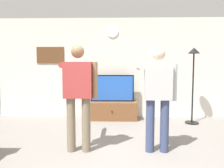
% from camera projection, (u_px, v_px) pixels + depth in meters
% --- Properties ---
extents(ground_plane, '(8.40, 8.40, 0.00)m').
position_uv_depth(ground_plane, '(111.00, 165.00, 2.92)').
color(ground_plane, gray).
extents(back_wall, '(6.40, 0.10, 2.70)m').
position_uv_depth(back_wall, '(114.00, 68.00, 5.75)').
color(back_wall, silver).
rests_on(back_wall, ground_plane).
extents(tv_stand, '(1.28, 0.53, 0.47)m').
position_uv_depth(tv_stand, '(112.00, 110.00, 5.50)').
color(tv_stand, brown).
rests_on(tv_stand, ground_plane).
extents(television, '(1.13, 0.07, 0.70)m').
position_uv_depth(television, '(112.00, 88.00, 5.49)').
color(television, black).
rests_on(television, tv_stand).
extents(wall_clock, '(0.31, 0.03, 0.31)m').
position_uv_depth(wall_clock, '(112.00, 32.00, 5.61)').
color(wall_clock, white).
extents(framed_picture, '(0.75, 0.04, 0.45)m').
position_uv_depth(framed_picture, '(50.00, 55.00, 5.72)').
color(framed_picture, brown).
extents(floor_lamp, '(0.32, 0.32, 1.84)m').
position_uv_depth(floor_lamp, '(193.00, 70.00, 5.00)').
color(floor_lamp, black).
rests_on(floor_lamp, ground_plane).
extents(person_standing_nearer_lamp, '(0.63, 0.78, 1.73)m').
position_uv_depth(person_standing_nearer_lamp, '(78.00, 91.00, 3.36)').
color(person_standing_nearer_lamp, '#7A6B56').
rests_on(person_standing_nearer_lamp, ground_plane).
extents(person_standing_nearer_couch, '(0.60, 0.78, 1.69)m').
position_uv_depth(person_standing_nearer_couch, '(158.00, 93.00, 3.34)').
color(person_standing_nearer_couch, '#384266').
rests_on(person_standing_nearer_couch, ground_plane).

